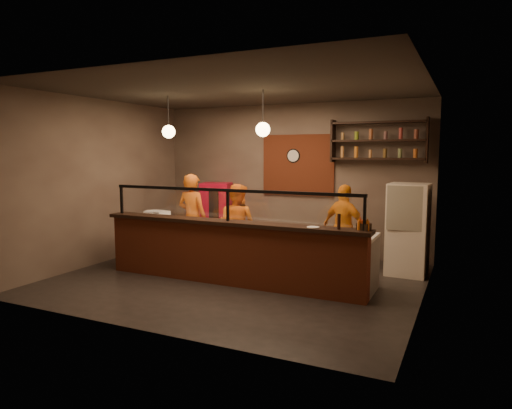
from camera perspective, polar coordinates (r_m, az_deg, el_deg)
The scene contains 29 objects.
floor at distance 7.95m, azimuth -2.43°, elevation -9.33°, with size 6.00×6.00×0.00m, color black.
ceiling at distance 7.72m, azimuth -2.55°, elevation 14.18°, with size 6.00×6.00×0.00m, color #39332C.
wall_back at distance 9.95m, azimuth 4.23°, elevation 3.22°, with size 6.00×6.00×0.00m, color #6F5F51.
wall_left at distance 9.44m, azimuth -18.85°, elevation 2.71°, with size 5.00×5.00×0.00m, color #6F5F51.
wall_right at distance 6.82m, azimuth 20.44°, elevation 1.31°, with size 5.00×5.00×0.00m, color #6F5F51.
wall_front at distance 5.59m, azimuth -14.48°, elevation 0.44°, with size 6.00×6.00×0.00m, color #6F5F51.
brick_patch at distance 9.84m, azimuth 5.27°, elevation 4.92°, with size 1.60×0.04×1.30m, color brown.
service_counter at distance 7.57m, azimuth -3.51°, elevation -6.24°, with size 4.60×0.25×1.00m, color brown.
counter_ledge at distance 7.47m, azimuth -3.54°, elevation -2.27°, with size 4.70×0.37×0.06m, color black.
worktop_cabinet at distance 8.02m, azimuth -1.78°, elevation -6.06°, with size 4.60×0.75×0.85m, color gray.
worktop at distance 7.93m, azimuth -1.79°, elevation -2.88°, with size 4.60×0.75×0.05m, color silver.
sneeze_guard at distance 7.43m, azimuth -3.56°, elevation 0.32°, with size 4.50×0.05×0.52m.
wall_shelving at distance 9.24m, azimuth 15.02°, elevation 7.72°, with size 1.84×0.28×0.85m.
wall_clock at distance 9.86m, azimuth 4.71°, elevation 6.09°, with size 0.30×0.30×0.04m, color black.
pendant_left at distance 8.62m, azimuth -10.86°, elevation 8.94°, with size 0.24×0.24×0.77m.
pendant_right at distance 7.66m, azimuth 0.87°, elevation 9.37°, with size 0.24×0.24×0.77m.
cook_left at distance 9.13m, azimuth -7.96°, elevation -1.69°, with size 0.64×0.42×1.75m, color #C65912.
cook_mid at distance 8.68m, azimuth -2.39°, elevation -2.63°, with size 0.77×0.60×1.58m, color orange.
cook_right at distance 8.63m, azimuth 10.97°, elevation -2.79°, with size 0.93×0.39×1.59m, color orange.
fridge at distance 8.52m, azimuth 18.46°, elevation -2.96°, with size 0.68×0.63×1.63m, color silver.
red_cooler at distance 10.42m, azimuth -4.95°, elevation -1.37°, with size 0.64×0.59×1.49m, color #B50C28.
pizza_dough at distance 7.62m, azimuth 1.19°, elevation -3.03°, with size 0.51×0.51×0.01m, color beige.
prep_tub_a at distance 9.05m, azimuth -12.42°, elevation -1.21°, with size 0.31×0.24×0.15m, color silver.
prep_tub_b at distance 8.88m, azimuth -12.63°, elevation -1.31°, with size 0.34×0.27×0.17m, color white.
prep_tub_c at distance 8.82m, azimuth -11.97°, elevation -1.35°, with size 0.34×0.27×0.17m, color silver.
rolling_pin at distance 8.88m, azimuth -11.89°, elevation -1.65°, with size 0.06×0.06×0.35m, color gold.
condiment_caddy at distance 6.76m, azimuth 13.33°, elevation -2.70°, with size 0.18×0.14×0.10m, color black.
pepper_mill at distance 6.72m, azimuth 10.32°, elevation -2.11°, with size 0.05×0.05×0.23m, color black.
small_plate at distance 6.83m, azimuth 7.15°, elevation -2.83°, with size 0.19×0.19×0.01m, color silver.
Camera 1 is at (3.56, -6.77, 2.17)m, focal length 32.00 mm.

